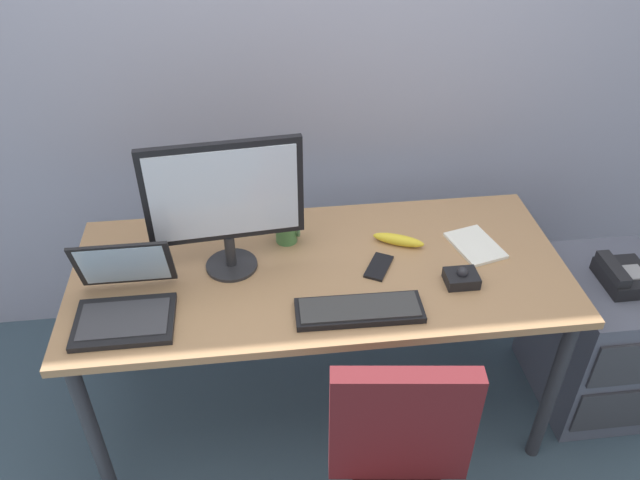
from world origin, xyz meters
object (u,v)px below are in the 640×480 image
at_px(trackball_mouse, 461,278).
at_px(paper_notepad, 475,245).
at_px(keyboard, 359,310).
at_px(desk_phone, 623,276).
at_px(coffee_mug, 287,229).
at_px(cell_phone, 379,267).
at_px(banana, 398,240).
at_px(monitor_main, 225,199).
at_px(file_cabinet, 599,338).
at_px(laptop, 124,300).

xyz_separation_m(trackball_mouse, paper_notepad, (0.11, 0.19, -0.02)).
bearing_deg(keyboard, desk_phone, 10.46).
xyz_separation_m(coffee_mug, paper_notepad, (0.68, -0.12, -0.04)).
bearing_deg(desk_phone, paper_notepad, 168.90).
bearing_deg(cell_phone, keyboard, -87.23).
relative_size(keyboard, banana, 2.17).
xyz_separation_m(keyboard, paper_notepad, (0.48, 0.30, -0.01)).
relative_size(monitor_main, coffee_mug, 5.10).
height_order(monitor_main, keyboard, monitor_main).
relative_size(paper_notepad, banana, 1.09).
height_order(file_cabinet, monitor_main, monitor_main).
distance_m(laptop, paper_notepad, 1.24).
xyz_separation_m(monitor_main, banana, (0.61, 0.06, -0.26)).
bearing_deg(desk_phone, trackball_mouse, -172.78).
height_order(file_cabinet, coffee_mug, coffee_mug).
height_order(monitor_main, banana, monitor_main).
distance_m(paper_notepad, banana, 0.28).
bearing_deg(file_cabinet, paper_notepad, 170.69).
xyz_separation_m(monitor_main, trackball_mouse, (0.77, -0.18, -0.26)).
xyz_separation_m(file_cabinet, trackball_mouse, (-0.67, -0.10, 0.47)).
distance_m(desk_phone, laptop, 1.78).
distance_m(laptop, banana, 0.98).
relative_size(desk_phone, monitor_main, 0.39).
distance_m(monitor_main, keyboard, 0.56).
distance_m(file_cabinet, laptop, 1.85).
height_order(coffee_mug, banana, coffee_mug).
distance_m(keyboard, trackball_mouse, 0.38).
distance_m(keyboard, banana, 0.40).
xyz_separation_m(keyboard, cell_phone, (0.11, 0.22, -0.01)).
xyz_separation_m(trackball_mouse, cell_phone, (-0.26, 0.11, -0.02)).
relative_size(coffee_mug, banana, 0.53).
distance_m(monitor_main, cell_phone, 0.59).
bearing_deg(coffee_mug, trackball_mouse, -28.71).
bearing_deg(cell_phone, banana, 81.22).
xyz_separation_m(laptop, coffee_mug, (0.54, 0.32, -0.00)).
bearing_deg(desk_phone, cell_phone, 178.22).
xyz_separation_m(coffee_mug, banana, (0.40, -0.07, -0.03)).
distance_m(desk_phone, trackball_mouse, 0.68).
bearing_deg(file_cabinet, monitor_main, 176.89).
relative_size(laptop, banana, 1.64).
relative_size(desk_phone, coffee_mug, 1.97).
relative_size(file_cabinet, trackball_mouse, 5.59).
xyz_separation_m(keyboard, coffee_mug, (-0.20, 0.42, 0.04)).
height_order(keyboard, paper_notepad, keyboard).
bearing_deg(trackball_mouse, laptop, -179.28).
bearing_deg(coffee_mug, file_cabinet, -9.63).
relative_size(monitor_main, laptop, 1.67).
bearing_deg(coffee_mug, desk_phone, -10.44).
height_order(trackball_mouse, banana, trackball_mouse).
height_order(file_cabinet, trackball_mouse, trackball_mouse).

